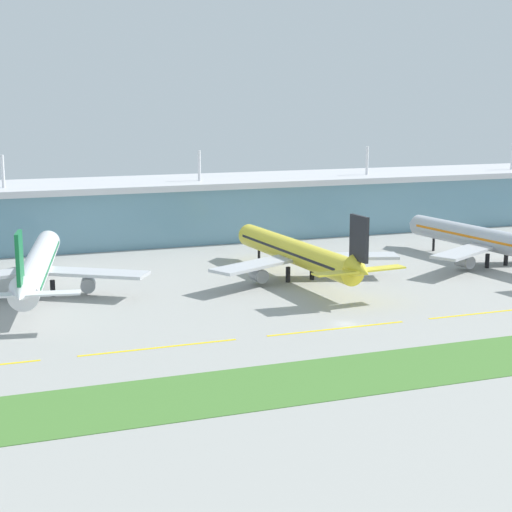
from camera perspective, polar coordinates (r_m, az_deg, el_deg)
name	(u,v)px	position (r m, az deg, el deg)	size (l,w,h in m)	color
ground_plane	(346,324)	(157.10, 6.28, -4.75)	(600.00, 600.00, 0.00)	#9E9E99
terminal_building	(195,208)	(251.00, -4.31, 3.38)	(288.00, 34.00, 27.17)	#6693A8
airliner_near_middle	(37,266)	(183.35, -15.06, -0.71)	(47.98, 69.03, 18.90)	silver
airliner_center	(297,253)	(192.69, 2.91, 0.22)	(48.64, 63.59, 18.90)	yellow
airliner_far_middle	(493,241)	(217.36, 16.28, 1.02)	(48.35, 67.86, 18.90)	#ADB2BC
taxiway_stripe_mid_west	(159,348)	(142.79, -6.79, -6.38)	(28.00, 0.70, 0.04)	yellow
taxiway_stripe_centre	(337,329)	(153.78, 5.67, -5.08)	(28.00, 0.70, 0.04)	yellow
taxiway_stripe_mid_east	(489,312)	(170.94, 16.01, -3.82)	(28.00, 0.70, 0.04)	yellow
grass_verge	(419,366)	(134.85, 11.36, -7.57)	(300.00, 18.00, 0.10)	#477A33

